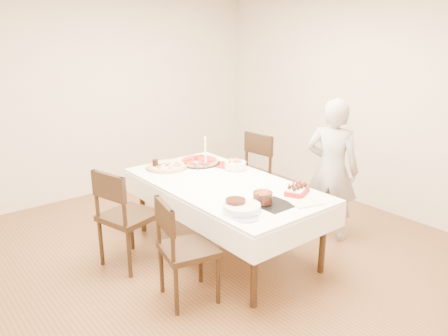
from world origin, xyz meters
TOP-DOWN VIEW (x-y plane):
  - floor at (0.00, 0.00)m, footprint 5.00×5.00m
  - wall_back at (0.00, 2.50)m, footprint 4.50×0.04m
  - wall_right at (2.25, 0.00)m, footprint 0.04×5.00m
  - dining_table at (-0.02, 0.02)m, footprint 1.76×2.39m
  - chair_right_savory at (0.75, 0.54)m, footprint 0.58×0.58m
  - chair_left_savory at (-0.91, 0.39)m, footprint 0.63×0.63m
  - chair_left_dessert at (-0.80, -0.47)m, footprint 0.57×0.57m
  - person at (1.09, -0.47)m, footprint 0.58×0.68m
  - pizza_white at (-0.21, 0.81)m, footprint 0.56×0.56m
  - pizza_pepperoni at (0.19, 0.74)m, footprint 0.60×0.60m
  - red_placemat at (0.37, 0.47)m, footprint 0.33×0.33m
  - pasta_bowl at (0.37, 0.30)m, footprint 0.29×0.29m
  - taper_candle at (0.14, 0.55)m, footprint 0.10×0.10m
  - shaker_pair at (0.03, 0.56)m, footprint 0.10×0.10m
  - cola_glass at (-0.33, 0.84)m, footprint 0.07×0.07m
  - layer_cake at (-0.37, -0.57)m, footprint 0.24×0.24m
  - cake_board at (-0.04, -0.71)m, footprint 0.30×0.30m
  - birthday_cake at (-0.10, -0.63)m, footprint 0.20×0.20m
  - strawberry_box at (0.33, -0.65)m, footprint 0.31×0.26m
  - box_lid at (0.21, -0.87)m, footprint 0.31×0.25m
  - plate_stack at (-0.36, -0.64)m, footprint 0.38×0.38m
  - china_plate at (-0.42, -0.77)m, footprint 0.26×0.26m

SIDE VIEW (x-z plane):
  - floor at x=0.00m, z-range 0.00..0.00m
  - dining_table at x=-0.02m, z-range 0.00..0.75m
  - chair_left_dessert at x=-0.80m, z-range 0.00..0.93m
  - chair_left_savory at x=-0.91m, z-range 0.00..1.01m
  - chair_right_savory at x=0.75m, z-range 0.00..1.03m
  - red_placemat at x=0.37m, z-range 0.75..0.75m
  - cake_board at x=-0.04m, z-range 0.74..0.76m
  - box_lid at x=0.21m, z-range 0.74..0.76m
  - china_plate at x=-0.42m, z-range 0.75..0.76m
  - pizza_white at x=-0.21m, z-range 0.75..0.79m
  - pizza_pepperoni at x=0.19m, z-range 0.75..0.79m
  - strawberry_box at x=0.33m, z-range 0.75..0.82m
  - plate_stack at x=-0.36m, z-range 0.75..0.82m
  - person at x=1.09m, z-range 0.00..1.57m
  - layer_cake at x=-0.37m, z-range 0.75..0.84m
  - shaker_pair at x=0.03m, z-range 0.75..0.84m
  - pasta_bowl at x=0.37m, z-range 0.76..0.83m
  - cola_glass at x=-0.33m, z-range 0.75..0.87m
  - birthday_cake at x=-0.10m, z-range 0.76..0.93m
  - taper_candle at x=0.14m, z-range 0.75..1.12m
  - wall_back at x=0.00m, z-range 0.00..2.70m
  - wall_right at x=2.25m, z-range 0.00..2.70m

